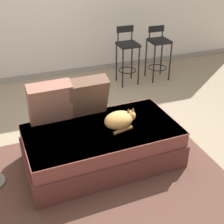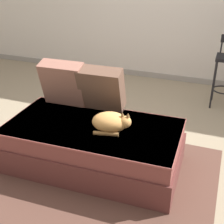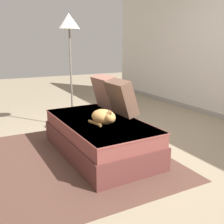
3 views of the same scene
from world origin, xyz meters
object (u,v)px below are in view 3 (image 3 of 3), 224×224
throw_pillow_middle (121,98)px  floor_lamp (69,32)px  cat (104,117)px  throw_pillow_corner (106,92)px  couch (99,136)px

throw_pillow_middle → floor_lamp: (-1.11, -0.27, 0.82)m
cat → floor_lamp: floor_lamp is taller
cat → floor_lamp: bearing=176.3°
throw_pillow_corner → cat: bearing=-28.1°
cat → floor_lamp: 1.67m
floor_lamp → throw_pillow_corner: bearing=20.0°
throw_pillow_middle → floor_lamp: bearing=-166.3°
cat → throw_pillow_corner: bearing=151.9°
throw_pillow_corner → throw_pillow_middle: throw_pillow_corner is taller
throw_pillow_corner → couch: bearing=-35.1°
throw_pillow_middle → cat: bearing=-56.0°
floor_lamp → cat: bearing=-3.7°
throw_pillow_corner → floor_lamp: 1.11m
couch → throw_pillow_corner: bearing=144.9°
throw_pillow_middle → floor_lamp: 1.41m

